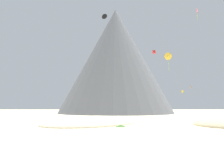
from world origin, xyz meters
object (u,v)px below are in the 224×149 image
(bush_scatter_east, at_px, (65,123))
(kite_black_high, at_px, (105,17))
(kite_yellow_low, at_px, (182,91))
(kite_pink_high, at_px, (197,12))
(kite_gold_mid, at_px, (168,56))
(rock_massif, at_px, (115,62))
(bush_ridge_crest, at_px, (79,121))
(bush_far_right, at_px, (121,126))
(kite_orange_low, at_px, (191,87))
(kite_red_mid, at_px, (154,52))

(bush_scatter_east, bearing_deg, kite_black_high, 78.93)
(kite_yellow_low, distance_m, kite_pink_high, 35.13)
(bush_scatter_east, height_order, kite_gold_mid, kite_gold_mid)
(rock_massif, relative_size, kite_black_high, 26.12)
(bush_scatter_east, height_order, kite_pink_high, kite_pink_high)
(bush_scatter_east, xyz_separation_m, kite_gold_mid, (29.26, 21.62, 19.96))
(bush_ridge_crest, relative_size, bush_far_right, 1.26)
(kite_black_high, distance_m, kite_gold_mid, 35.13)
(bush_far_right, height_order, kite_orange_low, kite_orange_low)
(kite_pink_high, bearing_deg, rock_massif, 50.59)
(kite_gold_mid, height_order, kite_red_mid, kite_red_mid)
(kite_red_mid, bearing_deg, rock_massif, -46.12)
(kite_pink_high, bearing_deg, kite_orange_low, 21.31)
(bush_scatter_east, relative_size, kite_pink_high, 0.60)
(kite_red_mid, bearing_deg, bush_ridge_crest, 72.86)
(bush_ridge_crest, bearing_deg, bush_far_right, -45.98)
(kite_pink_high, distance_m, kite_black_high, 38.93)
(kite_pink_high, bearing_deg, bush_far_right, 157.28)
(bush_far_right, height_order, kite_red_mid, kite_red_mid)
(bush_scatter_east, bearing_deg, bush_far_right, -27.11)
(kite_pink_high, bearing_deg, kite_black_high, 77.87)
(kite_orange_low, xyz_separation_m, kite_pink_high, (-1.12, -11.50, 22.60))
(bush_ridge_crest, distance_m, kite_red_mid, 40.23)
(bush_ridge_crest, distance_m, kite_orange_low, 43.83)
(kite_gold_mid, bearing_deg, kite_orange_low, 57.45)
(kite_red_mid, bearing_deg, kite_orange_low, -154.17)
(bush_ridge_crest, height_order, kite_red_mid, kite_red_mid)
(kite_orange_low, height_order, kite_red_mid, kite_red_mid)
(bush_ridge_crest, bearing_deg, kite_yellow_low, 45.31)
(kite_yellow_low, bearing_deg, bush_scatter_east, 74.41)
(rock_massif, distance_m, kite_gold_mid, 52.31)
(bush_far_right, xyz_separation_m, kite_gold_mid, (17.30, 27.75, 20.02))
(bush_far_right, distance_m, kite_orange_low, 43.46)
(rock_massif, bearing_deg, bush_scatter_east, -100.38)
(bush_far_right, distance_m, bush_scatter_east, 13.44)
(kite_black_high, bearing_deg, kite_yellow_low, -154.13)
(kite_pink_high, xyz_separation_m, kite_black_high, (-29.52, 23.92, 8.51))
(rock_massif, bearing_deg, kite_pink_high, -66.30)
(bush_far_right, relative_size, kite_orange_low, 1.87)
(bush_far_right, xyz_separation_m, kite_yellow_low, (28.32, 47.68, 9.70))
(kite_black_high, xyz_separation_m, kite_gold_mid, (21.58, -17.65, -21.38))
(kite_red_mid, bearing_deg, kite_black_high, -6.34)
(bush_scatter_east, height_order, rock_massif, rock_massif)
(bush_scatter_east, distance_m, kite_black_high, 57.54)
(bush_ridge_crest, relative_size, kite_yellow_low, 2.44)
(kite_orange_low, bearing_deg, kite_pink_high, -128.02)
(kite_orange_low, height_order, kite_pink_high, kite_pink_high)
(bush_scatter_east, relative_size, kite_gold_mid, 0.34)
(kite_orange_low, bearing_deg, bush_far_right, -161.08)
(kite_gold_mid, bearing_deg, kite_yellow_low, 88.53)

